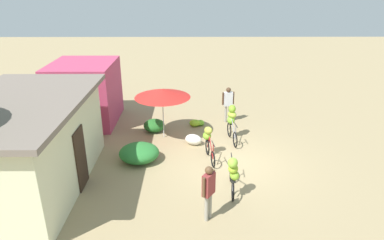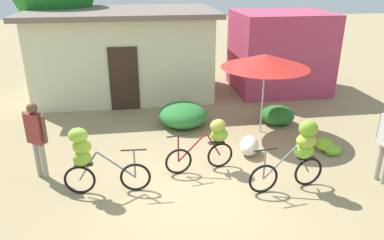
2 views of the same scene
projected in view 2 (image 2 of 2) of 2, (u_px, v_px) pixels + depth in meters
ground_plane at (197, 189)px, 7.54m from camera, size 60.00×60.00×0.00m
building_low at (124, 53)px, 12.88m from camera, size 6.31×3.87×2.93m
shop_pink at (279, 52)px, 13.39m from camera, size 3.20×2.80×2.81m
hedge_bush_front_left at (183, 114)px, 10.53m from camera, size 1.38×1.48×0.66m
hedge_bush_front_right at (277, 115)px, 10.66m from camera, size 0.95×0.94×0.53m
market_umbrella at (265, 61)px, 9.49m from camera, size 2.30×2.30×2.16m
bicycle_leftmost at (89, 156)px, 7.11m from camera, size 1.71×0.44×1.40m
bicycle_near_pile at (211, 141)px, 8.07m from camera, size 1.56×0.44×1.17m
bicycle_center_loaded at (301, 149)px, 7.26m from camera, size 1.63×0.49×1.48m
banana_pile_on_ground at (327, 146)px, 9.04m from camera, size 0.56×0.76×0.30m
produce_sack at (249, 146)px, 8.90m from camera, size 0.67×0.82×0.44m
person_vendor at (36, 133)px, 7.61m from camera, size 0.49×0.39×1.69m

